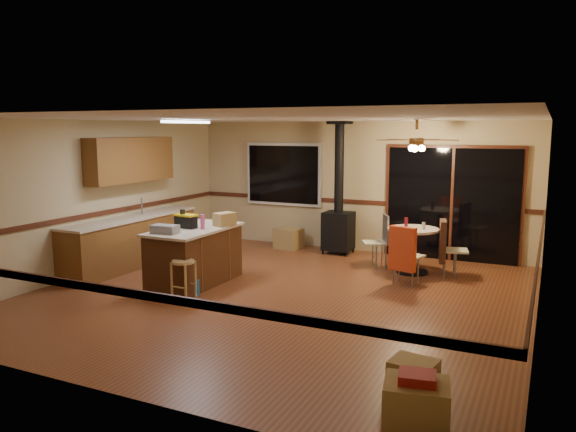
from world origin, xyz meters
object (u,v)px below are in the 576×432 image
Objects in this scene: toolbox_black at (186,222)px; chair_left at (381,235)px; blue_bucket at (190,287)px; dining_table at (413,243)px; box_under_window at (289,238)px; kitchen_island at (195,256)px; chair_right at (444,241)px; toolbox_grey at (165,229)px; box_corner_a at (416,405)px; box_corner_b at (413,377)px; chair_near at (403,249)px; wood_stove at (338,217)px; bar_stool at (184,280)px.

chair_left is at bearing 42.71° from toolbox_black.
dining_table is (2.71, 2.69, 0.41)m from blue_bucket.
box_under_window is at bearing 91.18° from blue_bucket.
dining_table reaches higher than box_under_window.
kitchen_island is at bearing 10.62° from toolbox_black.
chair_right is at bearing -15.36° from box_under_window.
toolbox_grey is 0.94m from blue_bucket.
chair_left is 0.78× the size of chair_right.
box_corner_a reaches higher than box_corner_b.
box_under_window is at bearing 83.72° from toolbox_black.
toolbox_black is 3.21m from box_under_window.
chair_left reaches higher than box_corner_b.
kitchen_island reaches higher than box_under_window.
toolbox_grey reaches higher than blue_bucket.
chair_near is at bearing 105.44° from box_corner_b.
blue_bucket is (-1.02, -3.59, -0.61)m from wood_stove.
blue_bucket is at bearing -62.94° from kitchen_island.
chair_near is 3.74m from box_corner_b.
toolbox_grey is 0.98× the size of box_corner_b.
chair_right is at bearing 39.93° from blue_bucket.
chair_right is 4.52m from box_corner_b.
toolbox_black is (-1.44, -3.08, 0.26)m from wood_stove.
box_corner_b is (-0.16, 0.59, -0.04)m from box_corner_a.
wood_stove is at bearing 66.91° from kitchen_island.
box_corner_a is at bearing -34.73° from kitchen_island.
dining_table is 2.11× the size of box_corner_b.
wood_stove is 3.40m from toolbox_black.
chair_left reaches higher than blue_bucket.
chair_left is at bearing 57.06° from bar_stool.
toolbox_black reaches higher than box_corner_b.
chair_left reaches higher than dining_table.
box_corner_a is at bearing -56.29° from box_under_window.
chair_near is at bearing 22.72° from kitchen_island.
box_under_window is (-2.17, 0.77, -0.38)m from chair_left.
kitchen_island is 3.24× the size of box_under_window.
chair_left reaches higher than kitchen_island.
wood_stove is at bearing 151.78° from dining_table.
toolbox_grey is 0.57× the size of chair_right.
chair_near is (2.67, 2.08, 0.30)m from bar_stool.
bar_stool is 1.44× the size of box_corner_b.
bar_stool is 3.88m from box_under_window.
chair_near is at bearing -32.37° from box_under_window.
bar_stool is 0.33m from blue_bucket.
bar_stool is at bearing 157.79° from box_corner_b.
toolbox_grey is 4.98m from box_corner_a.
toolbox_black is at bearing 128.59° from blue_bucket.
chair_near is at bearing 37.98° from bar_stool.
bar_stool is (0.50, -0.79, -0.70)m from toolbox_black.
toolbox_black is 0.58× the size of bar_stool.
wood_stove is 7.44× the size of toolbox_black.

